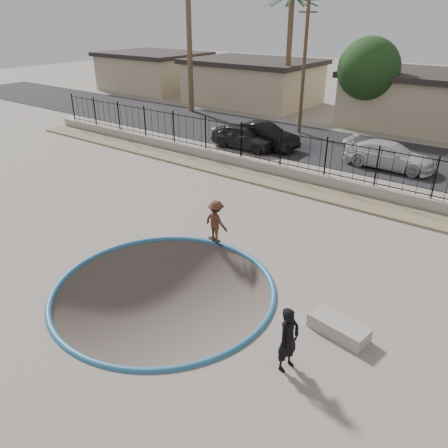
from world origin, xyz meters
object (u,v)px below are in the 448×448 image
object	(u,v)px
skateboard	(216,241)
concrete_ledge	(339,328)
skater	(216,224)
car_b	(263,135)
car_c	(389,155)
car_a	(244,136)
videographer	(288,340)

from	to	relation	value
skateboard	concrete_ledge	xyz separation A→B (m)	(5.79, -2.08, 0.14)
skater	car_b	xyz separation A→B (m)	(-5.43, 11.80, -0.01)
skater	car_c	xyz separation A→B (m)	(2.26, 12.57, -0.06)
car_a	car_c	bearing A→B (deg)	-80.26
car_b	car_c	world-z (taller)	car_b
car_a	car_b	size ratio (longest dim) A/B	0.93
car_c	skater	bearing A→B (deg)	169.53
car_c	car_a	bearing A→B (deg)	100.29
car_a	concrete_ledge	bearing A→B (deg)	-138.01
skater	videographer	size ratio (longest dim) A/B	0.94
skateboard	concrete_ledge	size ratio (longest dim) A/B	0.54
skateboard	car_c	bearing A→B (deg)	95.89
skater	skateboard	size ratio (longest dim) A/B	1.85
skater	skateboard	distance (m)	0.75
skateboard	car_b	bearing A→B (deg)	130.80
videographer	skater	bearing A→B (deg)	64.11
videographer	car_c	distance (m)	16.85
skateboard	car_c	world-z (taller)	car_c
skater	car_a	bearing A→B (deg)	-52.71
videographer	concrete_ledge	bearing A→B (deg)	-3.57
concrete_ledge	car_b	xyz separation A→B (m)	(-11.23, 13.87, 0.60)
videographer	car_b	world-z (taller)	videographer
skateboard	car_a	xyz separation A→B (m)	(-6.31, 10.97, 0.71)
concrete_ledge	car_b	bearing A→B (deg)	128.98
videographer	car_c	world-z (taller)	videographer
car_b	car_c	xyz separation A→B (m)	(7.69, 0.78, -0.06)
skateboard	car_c	distance (m)	12.79
skateboard	car_a	world-z (taller)	car_a
skater	car_c	world-z (taller)	skater
videographer	car_a	size ratio (longest dim) A/B	0.40
concrete_ledge	car_c	xyz separation A→B (m)	(-3.54, 14.65, 0.54)
skater	videographer	distance (m)	6.63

